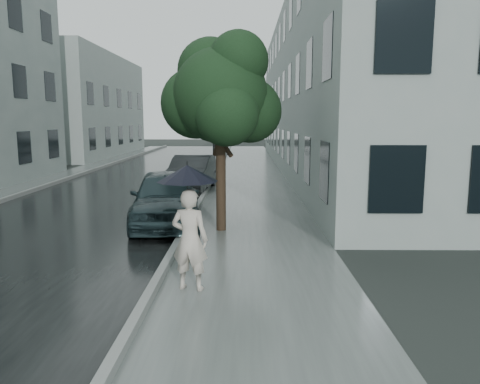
{
  "coord_description": "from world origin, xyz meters",
  "views": [
    {
      "loc": [
        -0.02,
        -8.69,
        2.9
      ],
      "look_at": [
        -0.13,
        1.57,
        1.3
      ],
      "focal_mm": 35.0,
      "sensor_mm": 36.0,
      "label": 1
    }
  ],
  "objects_px": {
    "street_tree": "(221,94)",
    "lamp_post": "(210,120)",
    "car_far": "(192,173)",
    "pedestrian": "(190,240)",
    "car_near": "(166,197)"
  },
  "relations": [
    {
      "from": "pedestrian",
      "to": "street_tree",
      "type": "bearing_deg",
      "value": -80.01
    },
    {
      "from": "pedestrian",
      "to": "car_far",
      "type": "height_order",
      "value": "pedestrian"
    },
    {
      "from": "street_tree",
      "to": "car_near",
      "type": "height_order",
      "value": "street_tree"
    },
    {
      "from": "car_near",
      "to": "car_far",
      "type": "bearing_deg",
      "value": 82.86
    },
    {
      "from": "car_far",
      "to": "street_tree",
      "type": "bearing_deg",
      "value": -72.46
    },
    {
      "from": "street_tree",
      "to": "lamp_post",
      "type": "xyz_separation_m",
      "value": [
        -0.96,
        9.38,
        -0.68
      ]
    },
    {
      "from": "pedestrian",
      "to": "lamp_post",
      "type": "bearing_deg",
      "value": -73.39
    },
    {
      "from": "car_near",
      "to": "car_far",
      "type": "distance_m",
      "value": 6.38
    },
    {
      "from": "pedestrian",
      "to": "street_tree",
      "type": "xyz_separation_m",
      "value": [
        0.31,
        4.47,
        2.65
      ]
    },
    {
      "from": "street_tree",
      "to": "lamp_post",
      "type": "relative_size",
      "value": 1.02
    },
    {
      "from": "street_tree",
      "to": "lamp_post",
      "type": "distance_m",
      "value": 9.46
    },
    {
      "from": "street_tree",
      "to": "car_far",
      "type": "height_order",
      "value": "street_tree"
    },
    {
      "from": "lamp_post",
      "to": "car_near",
      "type": "distance_m",
      "value": 9.11
    },
    {
      "from": "pedestrian",
      "to": "car_near",
      "type": "distance_m",
      "value": 5.15
    },
    {
      "from": "lamp_post",
      "to": "car_far",
      "type": "xyz_separation_m",
      "value": [
        -0.59,
        -2.47,
        -2.13
      ]
    }
  ]
}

